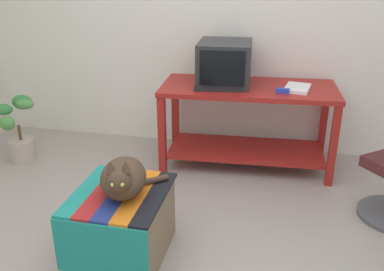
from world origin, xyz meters
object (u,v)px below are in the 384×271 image
at_px(cat, 123,178).
at_px(stapler, 282,91).
at_px(book, 297,88).
at_px(keyboard, 218,88).
at_px(ottoman_with_blanket, 122,224).
at_px(tv_monitor, 225,63).
at_px(potted_plant, 19,131).
at_px(desk, 247,112).

distance_m(cat, stapler, 1.59).
bearing_deg(cat, book, 42.67).
bearing_deg(cat, keyboard, 62.11).
bearing_deg(ottoman_with_blanket, tv_monitor, 74.81).
bearing_deg(keyboard, ottoman_with_blanket, -114.09).
bearing_deg(potted_plant, ottoman_with_blanket, -37.97).
xyz_separation_m(tv_monitor, cat, (-0.37, -1.51, -0.35)).
distance_m(keyboard, ottoman_with_blanket, 1.44).
distance_m(ottoman_with_blanket, stapler, 1.67).
bearing_deg(ottoman_with_blanket, book, 54.36).
height_order(keyboard, ottoman_with_blanket, keyboard).
height_order(tv_monitor, book, tv_monitor).
xyz_separation_m(ottoman_with_blanket, cat, (0.04, -0.02, 0.33)).
height_order(desk, keyboard, keyboard).
distance_m(keyboard, stapler, 0.52).
height_order(desk, ottoman_with_blanket, desk).
xyz_separation_m(desk, book, (0.40, -0.03, 0.24)).
bearing_deg(book, cat, -114.70).
bearing_deg(potted_plant, cat, -37.77).
bearing_deg(book, desk, -174.34).
xyz_separation_m(desk, tv_monitor, (-0.22, 0.03, 0.41)).
distance_m(potted_plant, stapler, 2.37).
distance_m(ottoman_with_blanket, potted_plant, 1.79).
bearing_deg(tv_monitor, potted_plant, -171.31).
relative_size(ottoman_with_blanket, stapler, 5.83).
xyz_separation_m(keyboard, ottoman_with_blanket, (-0.38, -1.29, -0.52)).
xyz_separation_m(ottoman_with_blanket, potted_plant, (-1.41, 1.10, 0.06)).
bearing_deg(cat, tv_monitor, 63.25).
bearing_deg(potted_plant, book, 7.59).
xyz_separation_m(keyboard, cat, (-0.34, -1.31, -0.19)).
bearing_deg(tv_monitor, desk, -12.25).
xyz_separation_m(potted_plant, stapler, (2.31, 0.20, 0.47)).
xyz_separation_m(desk, stapler, (0.28, -0.16, 0.25)).
height_order(desk, potted_plant, desk).
xyz_separation_m(book, stapler, (-0.12, -0.13, 0.01)).
distance_m(book, potted_plant, 2.50).
distance_m(book, stapler, 0.18).
bearing_deg(tv_monitor, book, -8.93).
height_order(tv_monitor, cat, tv_monitor).
relative_size(keyboard, stapler, 3.64).
distance_m(keyboard, cat, 1.37).
distance_m(cat, potted_plant, 1.85).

